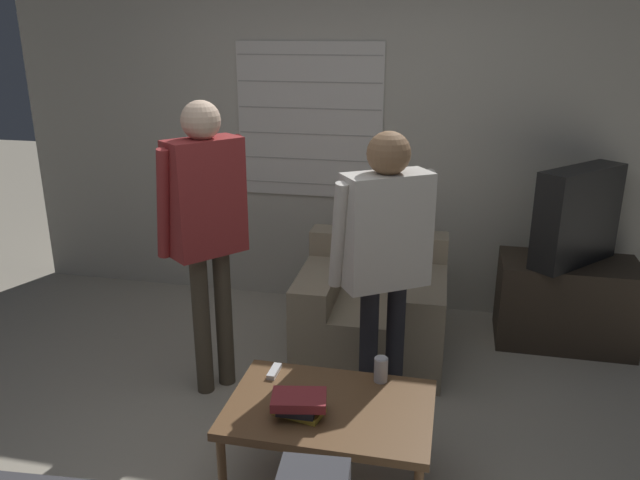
# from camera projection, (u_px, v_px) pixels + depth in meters

# --- Properties ---
(ground_plane) EXTENTS (16.00, 16.00, 0.00)m
(ground_plane) POSITION_uv_depth(u_px,v_px,m) (271.00, 458.00, 3.16)
(ground_plane) COLOR #B2A893
(wall_back) EXTENTS (5.20, 0.08, 2.55)m
(wall_back) POSITION_uv_depth(u_px,v_px,m) (344.00, 140.00, 4.63)
(wall_back) COLOR #BCB7A8
(wall_back) RESTS_ON ground_plane
(armchair_beige) EXTENTS (0.95, 0.87, 0.75)m
(armchair_beige) POSITION_uv_depth(u_px,v_px,m) (373.00, 310.00, 4.11)
(armchair_beige) COLOR gray
(armchair_beige) RESTS_ON ground_plane
(coffee_table) EXTENTS (0.92, 0.63, 0.46)m
(coffee_table) POSITION_uv_depth(u_px,v_px,m) (330.00, 413.00, 2.82)
(coffee_table) COLOR brown
(coffee_table) RESTS_ON ground_plane
(tv_stand) EXTENTS (0.90, 0.49, 0.59)m
(tv_stand) POSITION_uv_depth(u_px,v_px,m) (565.00, 302.00, 4.25)
(tv_stand) COLOR #33281E
(tv_stand) RESTS_ON ground_plane
(tv) EXTENTS (0.61, 0.65, 0.64)m
(tv) POSITION_uv_depth(u_px,v_px,m) (577.00, 216.00, 4.05)
(tv) COLOR black
(tv) RESTS_ON tv_stand
(person_left_standing) EXTENTS (0.53, 0.78, 1.71)m
(person_left_standing) POSITION_uv_depth(u_px,v_px,m) (206.00, 214.00, 3.46)
(person_left_standing) COLOR #4C4233
(person_left_standing) RESTS_ON ground_plane
(person_right_standing) EXTENTS (0.54, 0.81, 1.60)m
(person_right_standing) POSITION_uv_depth(u_px,v_px,m) (385.00, 244.00, 3.20)
(person_right_standing) COLOR black
(person_right_standing) RESTS_ON ground_plane
(book_stack) EXTENTS (0.26, 0.20, 0.10)m
(book_stack) POSITION_uv_depth(u_px,v_px,m) (299.00, 404.00, 2.72)
(book_stack) COLOR gold
(book_stack) RESTS_ON coffee_table
(soda_can) EXTENTS (0.07, 0.07, 0.13)m
(soda_can) POSITION_uv_depth(u_px,v_px,m) (381.00, 369.00, 2.98)
(soda_can) COLOR silver
(soda_can) RESTS_ON coffee_table
(spare_remote) EXTENTS (0.04, 0.13, 0.02)m
(spare_remote) POSITION_uv_depth(u_px,v_px,m) (274.00, 371.00, 3.06)
(spare_remote) COLOR white
(spare_remote) RESTS_ON coffee_table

